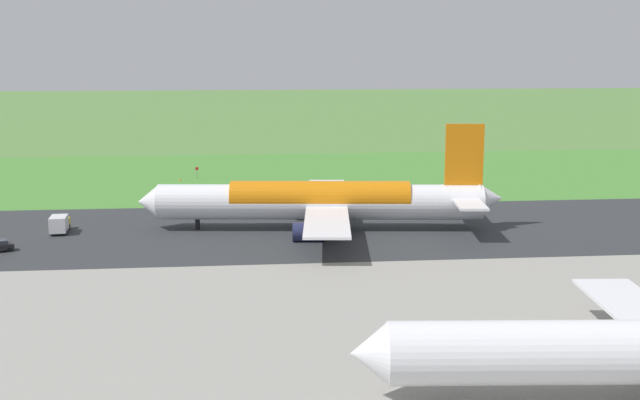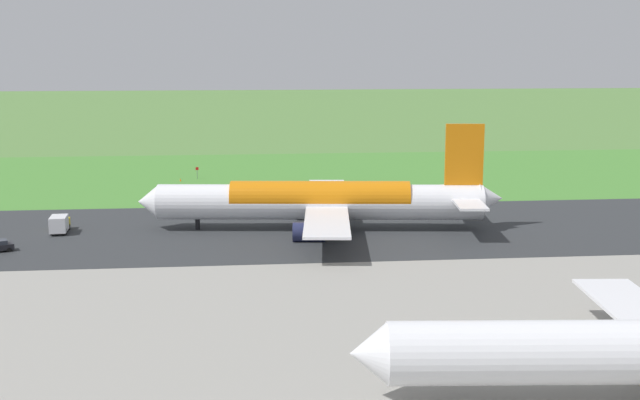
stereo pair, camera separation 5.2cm
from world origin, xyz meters
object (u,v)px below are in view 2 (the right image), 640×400
Objects in this scene: no_stopping_sign at (197,172)px; traffic_cone_orange at (181,180)px; service_truck_baggage at (60,224)px; airliner_main at (323,201)px.

no_stopping_sign is 4.47× the size of traffic_cone_orange.
no_stopping_sign is at bearing -140.16° from traffic_cone_orange.
no_stopping_sign reaches higher than traffic_cone_orange.
service_truck_baggage is 51.60m from no_stopping_sign.
airliner_main reaches higher than traffic_cone_orange.
traffic_cone_orange is at bearing 39.84° from no_stopping_sign.
service_truck_baggage is (38.44, -1.59, -2.95)m from airliner_main.
no_stopping_sign is 4.37m from traffic_cone_orange.
airliner_main reaches higher than service_truck_baggage.
service_truck_baggage is at bearing 69.90° from no_stopping_sign.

